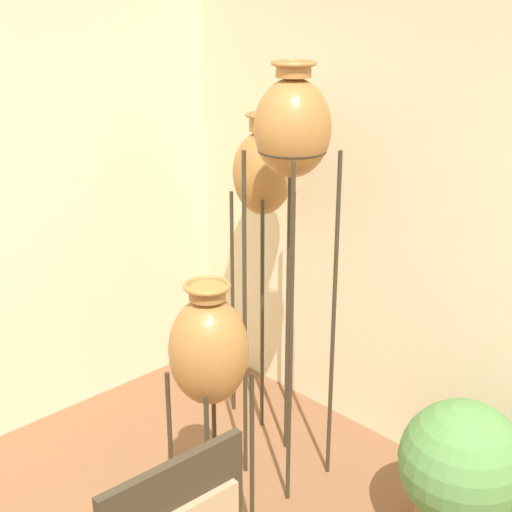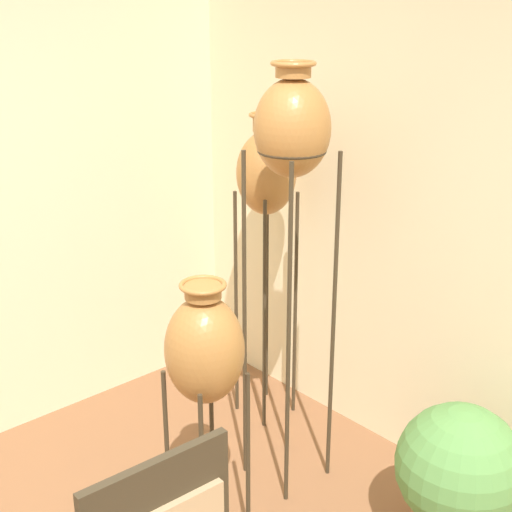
{
  "view_description": "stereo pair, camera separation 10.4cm",
  "coord_description": "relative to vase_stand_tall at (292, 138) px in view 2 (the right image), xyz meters",
  "views": [
    {
      "loc": [
        -0.73,
        -1.28,
        2.27
      ],
      "look_at": [
        1.4,
        0.91,
        1.15
      ],
      "focal_mm": 50.0,
      "sensor_mm": 36.0,
      "label": 1
    },
    {
      "loc": [
        -0.65,
        -1.35,
        2.27
      ],
      "look_at": [
        1.4,
        0.91,
        1.15
      ],
      "focal_mm": 50.0,
      "sensor_mm": 36.0,
      "label": 2
    }
  ],
  "objects": [
    {
      "name": "vase_stand_tall",
      "position": [
        0.0,
        0.0,
        0.0
      ],
      "size": [
        0.33,
        0.33,
        2.01
      ],
      "color": "#382D1E",
      "rests_on": "ground_plane"
    },
    {
      "name": "potted_plant",
      "position": [
        0.16,
        -0.86,
        -1.33
      ],
      "size": [
        0.54,
        0.54,
        0.69
      ],
      "color": "olive",
      "rests_on": "ground_plane"
    },
    {
      "name": "vase_stand_medium",
      "position": [
        0.31,
        0.49,
        -0.31
      ],
      "size": [
        0.31,
        0.31,
        1.71
      ],
      "color": "#382D1E",
      "rests_on": "ground_plane"
    },
    {
      "name": "vase_stand_short",
      "position": [
        -0.58,
        -0.1,
        -0.77
      ],
      "size": [
        0.32,
        0.32,
        1.22
      ],
      "color": "#382D1E",
      "rests_on": "ground_plane"
    }
  ]
}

